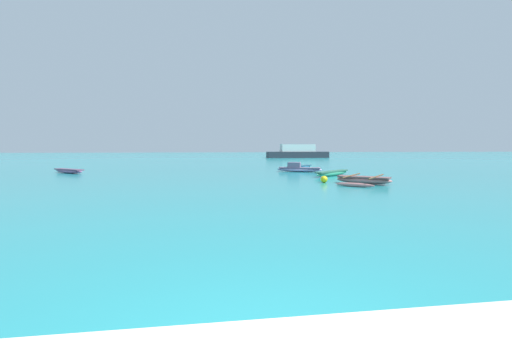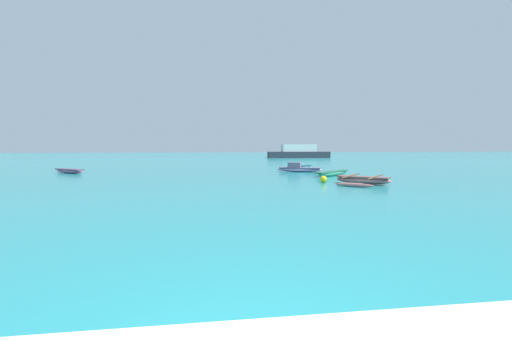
{
  "view_description": "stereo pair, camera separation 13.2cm",
  "coord_description": "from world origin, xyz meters",
  "px_view_note": "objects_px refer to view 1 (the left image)",
  "views": [
    {
      "loc": [
        -0.55,
        -2.46,
        1.94
      ],
      "look_at": [
        3.03,
        21.74,
        0.25
      ],
      "focal_mm": 24.0,
      "sensor_mm": 36.0,
      "label": 1
    },
    {
      "loc": [
        -0.42,
        -2.48,
        1.94
      ],
      "look_at": [
        3.03,
        21.74,
        0.25
      ],
      "focal_mm": 24.0,
      "sensor_mm": 36.0,
      "label": 2
    }
  ],
  "objects_px": {
    "moored_boat_3": "(69,171)",
    "moored_boat_2": "(303,167)",
    "mooring_buoy_1": "(324,179)",
    "distant_ferry": "(298,152)",
    "moored_boat_4": "(332,173)",
    "moored_boat_1": "(364,180)",
    "moored_boat_0": "(299,169)"
  },
  "relations": [
    {
      "from": "distant_ferry",
      "to": "moored_boat_0",
      "type": "bearing_deg",
      "value": -105.2
    },
    {
      "from": "distant_ferry",
      "to": "moored_boat_3",
      "type": "bearing_deg",
      "value": -129.13
    },
    {
      "from": "moored_boat_1",
      "to": "moored_boat_0",
      "type": "bearing_deg",
      "value": 137.0
    },
    {
      "from": "moored_boat_4",
      "to": "distant_ferry",
      "type": "distance_m",
      "value": 37.94
    },
    {
      "from": "moored_boat_3",
      "to": "distant_ferry",
      "type": "xyz_separation_m",
      "value": [
        26.21,
        32.21,
        0.8
      ]
    },
    {
      "from": "moored_boat_3",
      "to": "distant_ferry",
      "type": "relative_size",
      "value": 0.26
    },
    {
      "from": "moored_boat_1",
      "to": "distant_ferry",
      "type": "relative_size",
      "value": 0.35
    },
    {
      "from": "moored_boat_0",
      "to": "moored_boat_3",
      "type": "xyz_separation_m",
      "value": [
        -17.15,
        1.1,
        -0.08
      ]
    },
    {
      "from": "moored_boat_0",
      "to": "moored_boat_1",
      "type": "height_order",
      "value": "moored_boat_0"
    },
    {
      "from": "mooring_buoy_1",
      "to": "distant_ferry",
      "type": "xyz_separation_m",
      "value": [
        9.87,
        41.38,
        0.79
      ]
    },
    {
      "from": "moored_boat_0",
      "to": "distant_ferry",
      "type": "relative_size",
      "value": 0.32
    },
    {
      "from": "mooring_buoy_1",
      "to": "distant_ferry",
      "type": "relative_size",
      "value": 0.03
    },
    {
      "from": "moored_boat_0",
      "to": "moored_boat_3",
      "type": "distance_m",
      "value": 17.19
    },
    {
      "from": "moored_boat_1",
      "to": "moored_boat_4",
      "type": "relative_size",
      "value": 1.11
    },
    {
      "from": "moored_boat_1",
      "to": "moored_boat_4",
      "type": "height_order",
      "value": "moored_boat_1"
    },
    {
      "from": "moored_boat_1",
      "to": "mooring_buoy_1",
      "type": "relative_size",
      "value": 10.16
    },
    {
      "from": "moored_boat_3",
      "to": "mooring_buoy_1",
      "type": "height_order",
      "value": "mooring_buoy_1"
    },
    {
      "from": "moored_boat_2",
      "to": "moored_boat_4",
      "type": "height_order",
      "value": "moored_boat_2"
    },
    {
      "from": "moored_boat_1",
      "to": "mooring_buoy_1",
      "type": "bearing_deg",
      "value": -164.1
    },
    {
      "from": "moored_boat_0",
      "to": "distant_ferry",
      "type": "bearing_deg",
      "value": 97.33
    },
    {
      "from": "moored_boat_2",
      "to": "mooring_buoy_1",
      "type": "xyz_separation_m",
      "value": [
        -2.03,
        -11.07,
        -0.01
      ]
    },
    {
      "from": "distant_ferry",
      "to": "moored_boat_4",
      "type": "bearing_deg",
      "value": -101.83
    },
    {
      "from": "moored_boat_1",
      "to": "moored_boat_3",
      "type": "relative_size",
      "value": 1.35
    },
    {
      "from": "moored_boat_0",
      "to": "moored_boat_4",
      "type": "distance_m",
      "value": 4.02
    },
    {
      "from": "moored_boat_2",
      "to": "moored_boat_4",
      "type": "relative_size",
      "value": 0.6
    },
    {
      "from": "moored_boat_2",
      "to": "mooring_buoy_1",
      "type": "distance_m",
      "value": 11.25
    },
    {
      "from": "moored_boat_1",
      "to": "moored_boat_2",
      "type": "relative_size",
      "value": 1.85
    },
    {
      "from": "mooring_buoy_1",
      "to": "moored_boat_1",
      "type": "bearing_deg",
      "value": -24.41
    },
    {
      "from": "moored_boat_1",
      "to": "moored_boat_2",
      "type": "bearing_deg",
      "value": 129.53
    },
    {
      "from": "moored_boat_3",
      "to": "moored_boat_2",
      "type": "bearing_deg",
      "value": 45.48
    },
    {
      "from": "moored_boat_3",
      "to": "mooring_buoy_1",
      "type": "distance_m",
      "value": 18.73
    },
    {
      "from": "moored_boat_2",
      "to": "moored_boat_3",
      "type": "bearing_deg",
      "value": 142.45
    }
  ]
}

